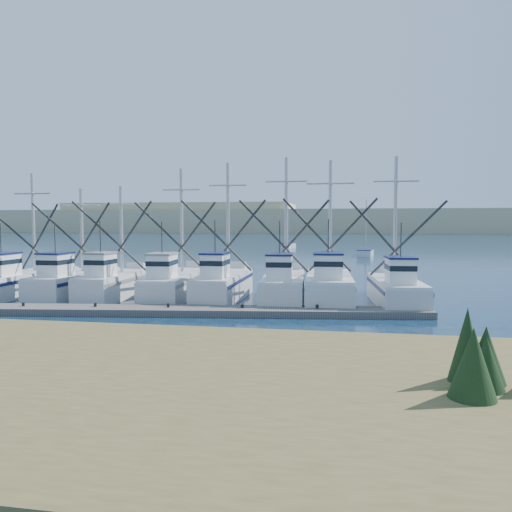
% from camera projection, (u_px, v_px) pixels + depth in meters
% --- Properties ---
extents(ground, '(500.00, 500.00, 0.00)m').
position_uv_depth(ground, '(264.00, 343.00, 20.54)').
color(ground, '#0B1D33').
rests_on(ground, ground).
extents(floating_dock, '(28.07, 5.43, 0.37)m').
position_uv_depth(floating_dock, '(168.00, 311.00, 26.89)').
color(floating_dock, '#68635D').
rests_on(floating_dock, ground).
extents(dune_ridge, '(360.00, 60.00, 10.00)m').
position_uv_depth(dune_ridge, '(336.00, 221.00, 226.56)').
color(dune_ridge, tan).
rests_on(dune_ridge, ground).
extents(trawler_fleet, '(27.69, 9.03, 9.05)m').
position_uv_depth(trawler_fleet, '(200.00, 285.00, 31.65)').
color(trawler_fleet, silver).
rests_on(trawler_fleet, ground).
extents(sailboat_near, '(2.69, 6.31, 8.10)m').
position_uv_depth(sailboat_near, '(366.00, 253.00, 72.00)').
color(sailboat_near, silver).
rests_on(sailboat_near, ground).
extents(sailboat_far, '(2.37, 5.01, 8.10)m').
position_uv_depth(sailboat_far, '(288.00, 245.00, 92.74)').
color(sailboat_far, silver).
rests_on(sailboat_far, ground).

